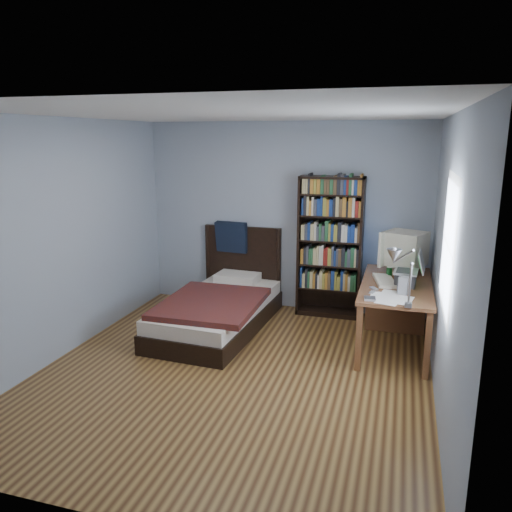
# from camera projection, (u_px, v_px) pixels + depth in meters

# --- Properties ---
(room) EXTENTS (4.20, 4.24, 2.50)m
(room) POSITION_uv_depth(u_px,v_px,m) (236.00, 250.00, 4.71)
(room) COLOR #4E2D17
(room) RESTS_ON ground
(desk) EXTENTS (0.75, 1.58, 0.73)m
(desk) POSITION_uv_depth(u_px,v_px,m) (396.00, 299.00, 5.96)
(desk) COLOR brown
(desk) RESTS_ON floor
(crt_monitor) EXTENTS (0.58, 0.53, 0.50)m
(crt_monitor) POSITION_uv_depth(u_px,v_px,m) (404.00, 249.00, 5.86)
(crt_monitor) COLOR beige
(crt_monitor) RESTS_ON desk
(laptop) EXTENTS (0.34, 0.34, 0.39)m
(laptop) POSITION_uv_depth(u_px,v_px,m) (407.00, 276.00, 5.37)
(laptop) COLOR #2D2D30
(laptop) RESTS_ON desk
(desk_lamp) EXTENTS (0.25, 0.56, 0.66)m
(desk_lamp) POSITION_uv_depth(u_px,v_px,m) (397.00, 261.00, 4.25)
(desk_lamp) COLOR #99999E
(desk_lamp) RESTS_ON desk
(keyboard) EXTENTS (0.30, 0.53, 0.05)m
(keyboard) POSITION_uv_depth(u_px,v_px,m) (385.00, 281.00, 5.51)
(keyboard) COLOR beige
(keyboard) RESTS_ON desk
(speaker) EXTENTS (0.11, 0.11, 0.18)m
(speaker) POSITION_uv_depth(u_px,v_px,m) (404.00, 285.00, 5.08)
(speaker) COLOR gray
(speaker) RESTS_ON desk
(soda_can) EXTENTS (0.06, 0.06, 0.12)m
(soda_can) POSITION_uv_depth(u_px,v_px,m) (389.00, 272.00, 5.71)
(soda_can) COLOR #0A3507
(soda_can) RESTS_ON desk
(mouse) EXTENTS (0.06, 0.11, 0.04)m
(mouse) POSITION_uv_depth(u_px,v_px,m) (397.00, 275.00, 5.76)
(mouse) COLOR silver
(mouse) RESTS_ON desk
(phone_silver) EXTENTS (0.10, 0.11, 0.02)m
(phone_silver) POSITION_uv_depth(u_px,v_px,m) (374.00, 288.00, 5.25)
(phone_silver) COLOR silver
(phone_silver) RESTS_ON desk
(phone_grey) EXTENTS (0.06, 0.09, 0.02)m
(phone_grey) POSITION_uv_depth(u_px,v_px,m) (372.00, 292.00, 5.13)
(phone_grey) COLOR gray
(phone_grey) RESTS_ON desk
(external_drive) EXTENTS (0.12, 0.12, 0.02)m
(external_drive) POSITION_uv_depth(u_px,v_px,m) (370.00, 299.00, 4.92)
(external_drive) COLOR gray
(external_drive) RESTS_ON desk
(bookshelf) EXTENTS (0.82, 0.30, 1.82)m
(bookshelf) POSITION_uv_depth(u_px,v_px,m) (330.00, 247.00, 6.42)
(bookshelf) COLOR black
(bookshelf) RESTS_ON floor
(bed) EXTENTS (1.16, 2.14, 1.16)m
(bed) POSITION_uv_depth(u_px,v_px,m) (220.00, 306.00, 6.17)
(bed) COLOR black
(bed) RESTS_ON floor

